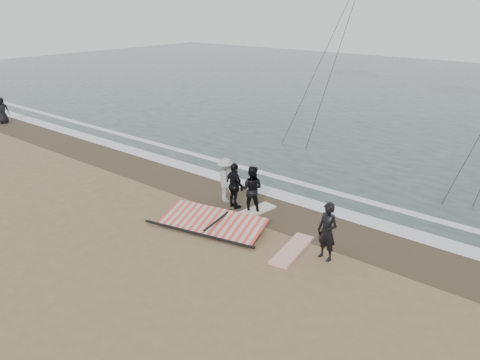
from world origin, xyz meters
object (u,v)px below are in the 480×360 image
at_px(man_main, 327,231).
at_px(board_cream, 250,213).
at_px(sail_rig, 214,222).
at_px(board_white, 292,250).

distance_m(man_main, board_cream, 4.16).
distance_m(board_cream, sail_rig, 1.72).
bearing_deg(board_white, board_cream, 144.88).
xyz_separation_m(man_main, sail_rig, (-4.27, -0.61, -0.77)).
height_order(board_white, board_cream, board_cream).
xyz_separation_m(man_main, board_white, (-1.08, -0.27, -0.92)).
bearing_deg(board_cream, man_main, -7.35).
bearing_deg(sail_rig, board_cream, 77.96).
relative_size(man_main, board_cream, 0.83).
xyz_separation_m(board_cream, sail_rig, (-0.36, -1.68, 0.15)).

